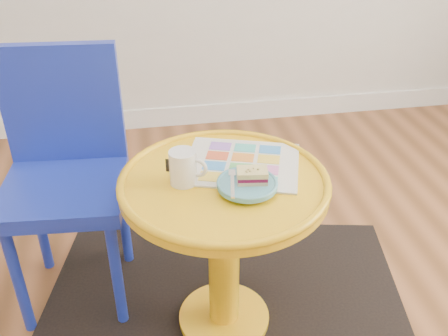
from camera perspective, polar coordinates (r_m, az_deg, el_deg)
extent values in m
cube|color=white|center=(3.10, -4.06, 6.06)|extent=(4.00, 0.02, 0.12)
cube|color=black|center=(1.84, 0.00, -16.87)|extent=(1.49, 1.34, 0.01)
cylinder|color=yellow|center=(1.83, 0.00, -16.67)|extent=(0.31, 0.31, 0.03)
cylinder|color=yellow|center=(1.64, 0.00, -10.12)|extent=(0.10, 0.10, 0.53)
cylinder|color=yellow|center=(1.47, 0.00, -1.87)|extent=(0.62, 0.62, 0.03)
cylinder|color=#1B2EB3|center=(1.80, -22.39, -12.05)|extent=(0.04, 0.04, 0.42)
cylinder|color=#1B2EB3|center=(1.73, -12.12, -11.99)|extent=(0.04, 0.04, 0.42)
cylinder|color=#1B2EB3|center=(2.03, -20.31, -6.01)|extent=(0.04, 0.04, 0.42)
cylinder|color=#1B2EB3|center=(1.97, -11.37, -5.73)|extent=(0.04, 0.04, 0.42)
cube|color=#1B2EB3|center=(1.73, -17.80, -2.41)|extent=(0.42, 0.42, 0.05)
cube|color=#1B2EB3|center=(1.78, -18.01, 6.93)|extent=(0.40, 0.07, 0.42)
cube|color=silver|center=(1.53, 2.03, 0.52)|extent=(0.42, 0.39, 0.01)
cylinder|color=white|center=(1.42, -4.71, 0.07)|extent=(0.08, 0.08, 0.10)
torus|color=white|center=(1.41, -3.06, 0.02)|extent=(0.06, 0.03, 0.06)
cylinder|color=#D1B78C|center=(1.40, -4.79, 1.67)|extent=(0.07, 0.07, 0.01)
cylinder|color=#55A1B5|center=(1.41, 2.65, -2.22)|extent=(0.07, 0.07, 0.01)
cylinder|color=#55A1B5|center=(1.40, 2.66, -1.90)|extent=(0.17, 0.17, 0.01)
cube|color=#D3BC8C|center=(1.40, 3.23, -1.31)|extent=(0.09, 0.07, 0.01)
cube|color=maroon|center=(1.40, 3.24, -0.92)|extent=(0.09, 0.07, 0.01)
cube|color=#EADB8C|center=(1.39, 3.26, -0.46)|extent=(0.09, 0.07, 0.02)
cube|color=silver|center=(1.38, 0.97, -2.11)|extent=(0.03, 0.11, 0.00)
cube|color=silver|center=(1.44, 0.93, -0.60)|extent=(0.03, 0.04, 0.00)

